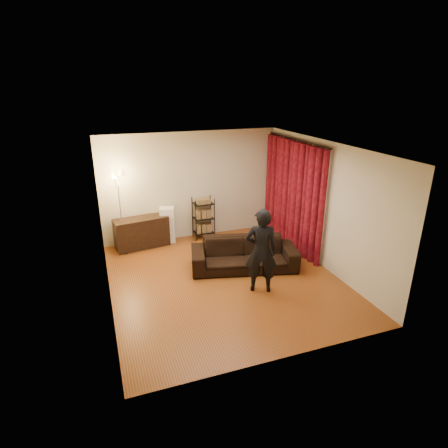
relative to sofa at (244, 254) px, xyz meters
name	(u,v)px	position (x,y,z in m)	size (l,w,h in m)	color
floor	(224,279)	(-0.57, -0.33, -0.33)	(5.00, 5.00, 0.00)	brown
ceiling	(224,147)	(-0.57, -0.33, 2.37)	(5.00, 5.00, 0.00)	white
wall_back	(191,186)	(-0.57, 2.17, 1.02)	(5.00, 5.00, 0.00)	beige
wall_front	(287,277)	(-0.57, -2.83, 1.02)	(5.00, 5.00, 0.00)	beige
wall_left	(103,232)	(-2.82, -0.33, 1.02)	(5.00, 5.00, 0.00)	beige
wall_right	(324,206)	(1.68, -0.33, 1.02)	(5.00, 5.00, 0.00)	beige
curtain_rod	(297,140)	(1.58, 0.79, 2.25)	(0.04, 0.04, 2.65)	black
curtain	(293,195)	(1.56, 0.79, 0.95)	(0.22, 2.65, 2.55)	maroon
sofa	(244,254)	(0.00, 0.00, 0.00)	(2.26, 0.88, 0.66)	black
person	(261,251)	(-0.06, -0.95, 0.51)	(0.61, 0.40, 1.67)	black
media_cabinet	(142,232)	(-1.92, 1.89, 0.04)	(1.28, 0.48, 0.75)	black
storage_boxes	(167,225)	(-1.26, 1.98, 0.13)	(0.37, 0.29, 0.92)	silver
wire_shelf	(203,218)	(-0.33, 1.94, 0.21)	(0.49, 0.34, 1.07)	black
floor_lamp	(121,213)	(-2.37, 1.72, 0.65)	(0.35, 0.35, 1.97)	silver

